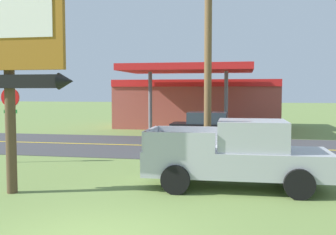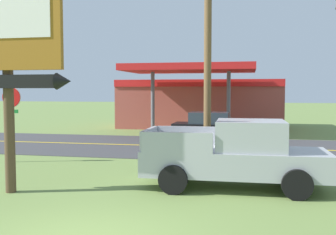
{
  "view_description": "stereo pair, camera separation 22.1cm",
  "coord_description": "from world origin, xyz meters",
  "px_view_note": "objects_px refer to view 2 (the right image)",
  "views": [
    {
      "loc": [
        2.76,
        -6.67,
        2.8
      ],
      "look_at": [
        0.0,
        8.0,
        1.8
      ],
      "focal_mm": 42.68,
      "sensor_mm": 36.0,
      "label": 1
    },
    {
      "loc": [
        2.98,
        -6.62,
        2.8
      ],
      "look_at": [
        0.0,
        8.0,
        1.8
      ],
      "focal_mm": 42.68,
      "sensor_mm": 36.0,
      "label": 2
    }
  ],
  "objects_px": {
    "gas_station": "(201,102)",
    "car_black_mid_lane": "(211,127)",
    "motel_sign": "(6,42)",
    "stop_sign": "(12,111)",
    "utility_pole": "(208,37)",
    "pickup_silver_parked_on_lawn": "(237,155)"
  },
  "relations": [
    {
      "from": "stop_sign",
      "to": "utility_pole",
      "type": "relative_size",
      "value": 0.34
    },
    {
      "from": "gas_station",
      "to": "stop_sign",
      "type": "bearing_deg",
      "value": -108.34
    },
    {
      "from": "motel_sign",
      "to": "gas_station",
      "type": "distance_m",
      "value": 21.08
    },
    {
      "from": "stop_sign",
      "to": "gas_station",
      "type": "bearing_deg",
      "value": 71.66
    },
    {
      "from": "stop_sign",
      "to": "motel_sign",
      "type": "bearing_deg",
      "value": -58.15
    },
    {
      "from": "gas_station",
      "to": "car_black_mid_lane",
      "type": "bearing_deg",
      "value": -79.42
    },
    {
      "from": "stop_sign",
      "to": "gas_station",
      "type": "xyz_separation_m",
      "value": [
        5.44,
        16.42,
        -0.08
      ]
    },
    {
      "from": "car_black_mid_lane",
      "to": "utility_pole",
      "type": "bearing_deg",
      "value": -85.8
    },
    {
      "from": "gas_station",
      "to": "car_black_mid_lane",
      "type": "height_order",
      "value": "gas_station"
    },
    {
      "from": "utility_pole",
      "to": "gas_station",
      "type": "height_order",
      "value": "utility_pole"
    },
    {
      "from": "pickup_silver_parked_on_lawn",
      "to": "car_black_mid_lane",
      "type": "bearing_deg",
      "value": 99.34
    },
    {
      "from": "stop_sign",
      "to": "utility_pole",
      "type": "distance_m",
      "value": 8.09
    },
    {
      "from": "pickup_silver_parked_on_lawn",
      "to": "stop_sign",
      "type": "bearing_deg",
      "value": 163.95
    },
    {
      "from": "motel_sign",
      "to": "gas_station",
      "type": "height_order",
      "value": "motel_sign"
    },
    {
      "from": "stop_sign",
      "to": "pickup_silver_parked_on_lawn",
      "type": "relative_size",
      "value": 0.56
    },
    {
      "from": "motel_sign",
      "to": "gas_station",
      "type": "xyz_separation_m",
      "value": [
        2.72,
        20.8,
        -2.15
      ]
    },
    {
      "from": "stop_sign",
      "to": "pickup_silver_parked_on_lawn",
      "type": "bearing_deg",
      "value": -16.05
    },
    {
      "from": "utility_pole",
      "to": "car_black_mid_lane",
      "type": "xyz_separation_m",
      "value": [
        -0.56,
        7.6,
        -3.84
      ]
    },
    {
      "from": "motel_sign",
      "to": "pickup_silver_parked_on_lawn",
      "type": "xyz_separation_m",
      "value": [
        6.03,
        1.86,
        -3.13
      ]
    },
    {
      "from": "motel_sign",
      "to": "stop_sign",
      "type": "bearing_deg",
      "value": 121.85
    },
    {
      "from": "motel_sign",
      "to": "utility_pole",
      "type": "distance_m",
      "value": 6.62
    },
    {
      "from": "motel_sign",
      "to": "car_black_mid_lane",
      "type": "height_order",
      "value": "motel_sign"
    }
  ]
}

